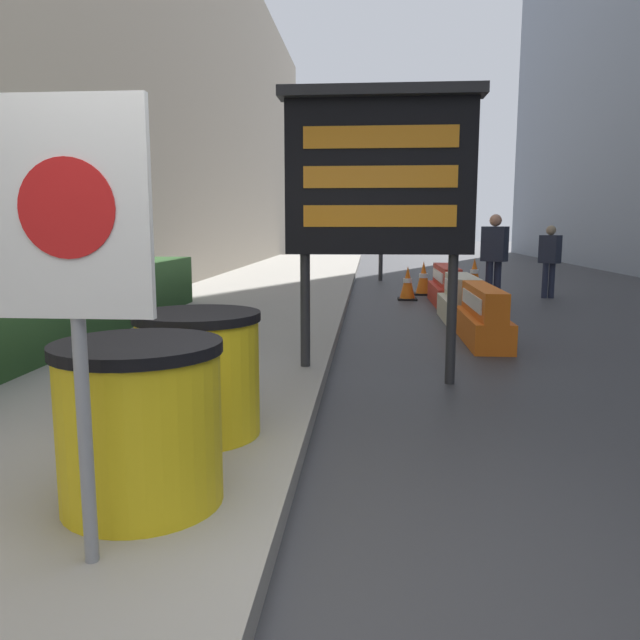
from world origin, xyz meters
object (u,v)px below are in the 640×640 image
traffic_light_near_curb (382,191)px  barrel_drum_middle (199,374)px  jersey_barrier_cream (462,301)px  traffic_cone_far (423,278)px  warning_sign (72,244)px  jersey_barrier_red_striped (446,287)px  jersey_barrier_orange_far (483,318)px  message_board (380,176)px  barrel_drum_foreground (140,423)px  traffic_cone_near (408,283)px  traffic_cone_mid (474,274)px  pedestrian_worker (550,255)px  pedestrian_passerby (494,252)px

traffic_light_near_curb → barrel_drum_middle: bearing=-96.1°
jersey_barrier_cream → traffic_light_near_curb: (-1.24, 7.42, 2.20)m
traffic_cone_far → traffic_light_near_curb: (-0.92, 3.52, 2.16)m
traffic_cone_far → traffic_light_near_curb: bearing=104.7°
warning_sign → jersey_barrier_red_striped: (2.74, 10.35, -1.18)m
traffic_cone_far → jersey_barrier_orange_far: bearing=-87.0°
jersey_barrier_cream → message_board: bearing=-108.8°
barrel_drum_foreground → jersey_barrier_red_striped: (2.73, 9.75, -0.24)m
traffic_cone_near → traffic_light_near_curb: 5.06m
barrel_drum_foreground → warning_sign: bearing=-91.4°
traffic_cone_mid → pedestrian_worker: (1.32, -1.75, 0.55)m
warning_sign → barrel_drum_foreground: bearing=88.6°
traffic_cone_far → pedestrian_worker: 2.78m
message_board → pedestrian_passerby: bearing=69.8°
traffic_cone_far → jersey_barrier_cream: bearing=-85.4°
barrel_drum_middle → traffic_cone_near: barrel_drum_middle is taller
jersey_barrier_red_striped → traffic_light_near_curb: traffic_light_near_curb is taller
warning_sign → jersey_barrier_cream: bearing=71.4°
jersey_barrier_cream → jersey_barrier_red_striped: jersey_barrier_red_striped is taller
jersey_barrier_cream → pedestrian_passerby: bearing=67.0°
jersey_barrier_red_striped → traffic_light_near_curb: 5.79m
jersey_barrier_cream → traffic_light_near_curb: size_ratio=0.48×
warning_sign → pedestrian_passerby: size_ratio=1.08×
traffic_cone_near → jersey_barrier_red_striped: bearing=-42.3°
traffic_cone_far → pedestrian_worker: size_ratio=0.49×
message_board → traffic_cone_near: (0.73, 7.18, -1.72)m
traffic_cone_near → traffic_cone_far: (0.42, 1.02, 0.02)m
jersey_barrier_cream → traffic_cone_mid: size_ratio=2.10×
warning_sign → jersey_barrier_red_striped: size_ratio=0.89×
message_board → jersey_barrier_orange_far: message_board is taller
pedestrian_worker → pedestrian_passerby: size_ratio=0.88×
message_board → traffic_cone_mid: 10.00m
warning_sign → message_board: size_ratio=0.67×
jersey_barrier_orange_far → traffic_cone_mid: traffic_cone_mid is taller
barrel_drum_foreground → jersey_barrier_cream: size_ratio=0.52×
jersey_barrier_orange_far → pedestrian_passerby: pedestrian_passerby is taller
pedestrian_worker → jersey_barrier_orange_far: bearing=112.6°
pedestrian_worker → barrel_drum_middle: bearing=109.0°
jersey_barrier_red_striped → traffic_cone_mid: (1.05, 3.02, 0.04)m
traffic_light_near_curb → pedestrian_worker: 5.58m
jersey_barrier_orange_far → traffic_light_near_curb: bearing=97.5°
pedestrian_passerby → barrel_drum_middle: bearing=-80.3°
warning_sign → traffic_cone_near: warning_sign is taller
jersey_barrier_red_striped → pedestrian_passerby: bearing=-0.4°
barrel_drum_middle → jersey_barrier_orange_far: size_ratio=0.45×
traffic_cone_far → traffic_light_near_curb: 4.23m
pedestrian_passerby → message_board: bearing=-77.6°
barrel_drum_foreground → message_board: size_ratio=0.30×
barrel_drum_foreground → jersey_barrier_orange_far: (2.73, 5.55, -0.25)m
jersey_barrier_cream → barrel_drum_middle: bearing=-112.8°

